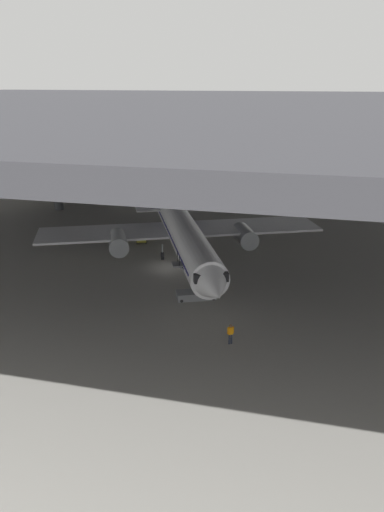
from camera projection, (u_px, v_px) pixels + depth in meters
The scene contains 8 objects.
ground_plane at pixel (174, 267), 55.43m from camera, with size 110.00×110.00×0.00m, color gray.
hangar_structure at pixel (204, 105), 62.63m from camera, with size 121.00×99.00×16.95m.
airplane_main at pixel (185, 236), 55.26m from camera, with size 31.94×31.89×10.67m.
boarding_stairs at pixel (196, 291), 47.31m from camera, with size 4.25×2.93×4.49m.
crew_worker_near_nose at pixel (231, 333), 39.07m from camera, with size 0.47×0.38×1.68m.
crew_worker_by_stairs at pixel (221, 277), 50.23m from camera, with size 0.55×0.27×1.61m.
airplane_distant at pixel (101, 178), 87.00m from camera, with size 31.88×32.22×10.96m.
baggage_tug at pixel (142, 238), 63.91m from camera, with size 1.84×2.46×0.90m.
Camera 1 is at (14.74, -49.84, 19.40)m, focal length 35.73 mm.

